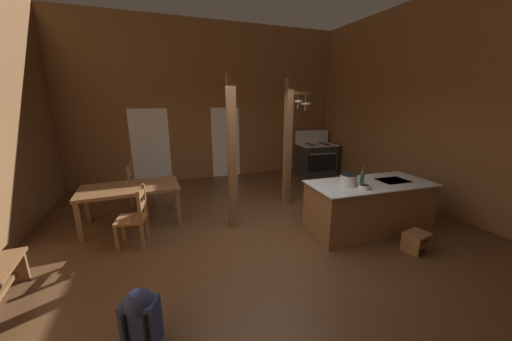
# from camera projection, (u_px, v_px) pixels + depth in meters

# --- Properties ---
(ground_plane) EXTENTS (8.48, 8.95, 0.10)m
(ground_plane) POSITION_uv_depth(u_px,v_px,m) (266.00, 242.00, 4.59)
(ground_plane) COLOR brown
(wall_back) EXTENTS (8.48, 0.14, 4.35)m
(wall_back) POSITION_uv_depth(u_px,v_px,m) (211.00, 103.00, 7.77)
(wall_back) COLOR brown
(wall_back) RESTS_ON ground_plane
(wall_right) EXTENTS (0.14, 8.95, 4.35)m
(wall_right) POSITION_uv_depth(u_px,v_px,m) (450.00, 105.00, 5.35)
(wall_right) COLOR brown
(wall_right) RESTS_ON ground_plane
(glazed_door_back_left) EXTENTS (1.00, 0.01, 2.05)m
(glazed_door_back_left) POSITION_uv_depth(u_px,v_px,m) (151.00, 147.00, 7.40)
(glazed_door_back_left) COLOR white
(glazed_door_back_left) RESTS_ON ground_plane
(glazed_panel_back_right) EXTENTS (0.84, 0.01, 2.05)m
(glazed_panel_back_right) POSITION_uv_depth(u_px,v_px,m) (226.00, 143.00, 8.13)
(glazed_panel_back_right) COLOR white
(glazed_panel_back_right) RESTS_ON ground_plane
(kitchen_island) EXTENTS (2.21, 1.09, 0.89)m
(kitchen_island) POSITION_uv_depth(u_px,v_px,m) (368.00, 207.00, 4.81)
(kitchen_island) COLOR brown
(kitchen_island) RESTS_ON ground_plane
(stove_range) EXTENTS (1.20, 0.90, 1.32)m
(stove_range) POSITION_uv_depth(u_px,v_px,m) (316.00, 158.00, 8.54)
(stove_range) COLOR #2B2B2B
(stove_range) RESTS_ON ground_plane
(support_post_with_pot_rack) EXTENTS (0.61, 0.25, 2.70)m
(support_post_with_pot_rack) POSITION_uv_depth(u_px,v_px,m) (289.00, 139.00, 5.82)
(support_post_with_pot_rack) COLOR brown
(support_post_with_pot_rack) RESTS_ON ground_plane
(support_post_center) EXTENTS (0.14, 0.14, 2.70)m
(support_post_center) POSITION_uv_depth(u_px,v_px,m) (232.00, 155.00, 4.72)
(support_post_center) COLOR brown
(support_post_center) RESTS_ON ground_plane
(step_stool) EXTENTS (0.41, 0.34, 0.30)m
(step_stool) POSITION_uv_depth(u_px,v_px,m) (416.00, 240.00, 4.19)
(step_stool) COLOR olive
(step_stool) RESTS_ON ground_plane
(dining_table) EXTENTS (1.73, 0.96, 0.74)m
(dining_table) POSITION_uv_depth(u_px,v_px,m) (130.00, 191.00, 4.98)
(dining_table) COLOR brown
(dining_table) RESTS_ON ground_plane
(ladderback_chair_near_window) EXTENTS (0.51, 0.51, 0.95)m
(ladderback_chair_near_window) POSITION_uv_depth(u_px,v_px,m) (135.00, 218.00, 4.34)
(ladderback_chair_near_window) COLOR olive
(ladderback_chair_near_window) RESTS_ON ground_plane
(ladderback_chair_by_post) EXTENTS (0.48, 0.48, 0.95)m
(ladderback_chair_by_post) POSITION_uv_depth(u_px,v_px,m) (138.00, 185.00, 5.96)
(ladderback_chair_by_post) COLOR olive
(ladderback_chair_by_post) RESTS_ON ground_plane
(backpack) EXTENTS (0.38, 0.37, 0.60)m
(backpack) POSITION_uv_depth(u_px,v_px,m) (141.00, 316.00, 2.55)
(backpack) COLOR navy
(backpack) RESTS_ON ground_plane
(stockpot_on_counter) EXTENTS (0.34, 0.27, 0.19)m
(stockpot_on_counter) POSITION_uv_depth(u_px,v_px,m) (348.00, 180.00, 4.54)
(stockpot_on_counter) COLOR silver
(stockpot_on_counter) RESTS_ON kitchen_island
(mixing_bowl_on_counter) EXTENTS (0.18, 0.18, 0.07)m
(mixing_bowl_on_counter) POSITION_uv_depth(u_px,v_px,m) (364.00, 187.00, 4.36)
(mixing_bowl_on_counter) COLOR silver
(mixing_bowl_on_counter) RESTS_ON kitchen_island
(bottle_tall_on_counter) EXTENTS (0.06, 0.06, 0.32)m
(bottle_tall_on_counter) POSITION_uv_depth(u_px,v_px,m) (362.00, 178.00, 4.53)
(bottle_tall_on_counter) COLOR #2D5638
(bottle_tall_on_counter) RESTS_ON kitchen_island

